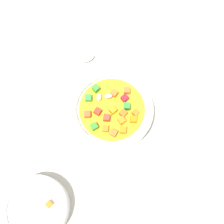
% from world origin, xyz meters
% --- Properties ---
extents(ground_plane, '(1.40, 1.40, 0.02)m').
position_xyz_m(ground_plane, '(0.00, 0.00, -0.01)').
color(ground_plane, '#BAB2A0').
extents(soup_bowl_main, '(0.17, 0.17, 0.06)m').
position_xyz_m(soup_bowl_main, '(-0.00, -0.00, 0.03)').
color(soup_bowl_main, white).
rests_on(soup_bowl_main, ground_plane).
extents(spoon, '(0.23, 0.05, 0.01)m').
position_xyz_m(spoon, '(0.04, 0.16, 0.00)').
color(spoon, silver).
rests_on(spoon, ground_plane).
extents(side_bowl_small, '(0.12, 0.12, 0.04)m').
position_xyz_m(side_bowl_small, '(-0.18, -0.14, 0.02)').
color(side_bowl_small, white).
rests_on(side_bowl_small, ground_plane).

